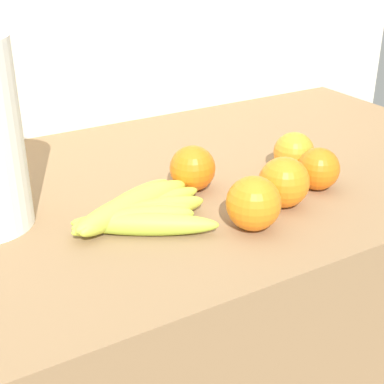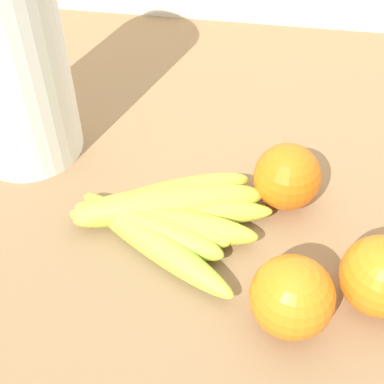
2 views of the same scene
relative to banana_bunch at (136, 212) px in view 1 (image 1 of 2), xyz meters
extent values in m
cube|color=silver|center=(0.03, 0.46, -0.24)|extent=(1.83, 0.06, 1.30)
ellipsoid|color=#ABCA3F|center=(0.00, -0.03, 0.00)|extent=(0.19, 0.14, 0.03)
ellipsoid|color=#ADCC3F|center=(-0.01, -0.02, 0.00)|extent=(0.17, 0.09, 0.04)
ellipsoid|color=#B6CC3F|center=(-0.01, -0.01, 0.00)|extent=(0.17, 0.06, 0.04)
ellipsoid|color=#BBC73F|center=(0.00, -0.01, 0.00)|extent=(0.20, 0.05, 0.04)
ellipsoid|color=#BACE3F|center=(0.01, 0.01, 0.00)|extent=(0.22, 0.07, 0.03)
ellipsoid|color=#B0BF3F|center=(0.00, 0.01, 0.00)|extent=(0.21, 0.10, 0.04)
ellipsoid|color=#B9C73F|center=(0.00, 0.02, 0.00)|extent=(0.20, 0.12, 0.04)
sphere|color=orange|center=(0.32, 0.03, 0.02)|extent=(0.07, 0.07, 0.07)
sphere|color=orange|center=(0.13, 0.06, 0.02)|extent=(0.07, 0.07, 0.07)
sphere|color=orange|center=(0.14, -0.09, 0.02)|extent=(0.08, 0.08, 0.08)
sphere|color=orange|center=(0.22, -0.06, 0.02)|extent=(0.08, 0.08, 0.08)
sphere|color=orange|center=(0.30, -0.04, 0.02)|extent=(0.07, 0.07, 0.07)
camera|label=1|loc=(-0.29, -0.65, 0.37)|focal=52.41mm
camera|label=2|loc=(0.09, -0.38, 0.46)|focal=52.83mm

